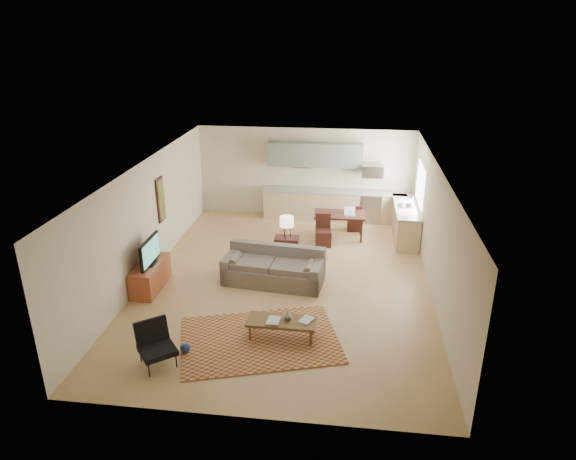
# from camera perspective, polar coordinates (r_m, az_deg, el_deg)

# --- Properties ---
(room) EXTENTS (9.00, 9.00, 9.00)m
(room) POSITION_cam_1_polar(r_m,az_deg,el_deg) (11.41, -0.19, 0.37)
(room) COLOR tan
(room) RESTS_ON ground
(kitchen_counter_back) EXTENTS (4.26, 0.64, 0.92)m
(kitchen_counter_back) POSITION_cam_1_polar(r_m,az_deg,el_deg) (15.56, 5.09, 2.79)
(kitchen_counter_back) COLOR tan
(kitchen_counter_back) RESTS_ON ground
(kitchen_counter_right) EXTENTS (0.64, 2.26, 0.92)m
(kitchen_counter_right) POSITION_cam_1_polar(r_m,az_deg,el_deg) (14.53, 12.90, 0.89)
(kitchen_counter_right) COLOR tan
(kitchen_counter_right) RESTS_ON ground
(kitchen_range) EXTENTS (0.62, 0.62, 0.90)m
(kitchen_range) POSITION_cam_1_polar(r_m,az_deg,el_deg) (15.57, 9.13, 2.57)
(kitchen_range) COLOR #A5A8AD
(kitchen_range) RESTS_ON ground
(kitchen_microwave) EXTENTS (0.62, 0.40, 0.35)m
(kitchen_microwave) POSITION_cam_1_polar(r_m,az_deg,el_deg) (15.27, 9.38, 6.49)
(kitchen_microwave) COLOR #A5A8AD
(kitchen_microwave) RESTS_ON room
(upper_cabinets) EXTENTS (2.80, 0.34, 0.70)m
(upper_cabinets) POSITION_cam_1_polar(r_m,az_deg,el_deg) (15.32, 3.03, 8.35)
(upper_cabinets) COLOR slate
(upper_cabinets) RESTS_ON room
(window_right) EXTENTS (0.02, 1.40, 1.05)m
(window_right) POSITION_cam_1_polar(r_m,az_deg,el_deg) (14.22, 14.48, 4.93)
(window_right) COLOR white
(window_right) RESTS_ON room
(wall_art_left) EXTENTS (0.06, 0.42, 1.10)m
(wall_art_left) POSITION_cam_1_polar(r_m,az_deg,el_deg) (12.94, -13.93, 3.30)
(wall_art_left) COLOR olive
(wall_art_left) RESTS_ON room
(triptych) EXTENTS (1.70, 0.04, 0.50)m
(triptych) POSITION_cam_1_polar(r_m,az_deg,el_deg) (15.53, 1.57, 7.80)
(triptych) COLOR #F6DFC5
(triptych) RESTS_ON room
(rug) EXTENTS (3.37, 2.78, 0.02)m
(rug) POSITION_cam_1_polar(r_m,az_deg,el_deg) (9.91, -3.16, -12.05)
(rug) COLOR brown
(rug) RESTS_ON floor
(sofa) EXTENTS (2.46, 1.29, 0.82)m
(sofa) POSITION_cam_1_polar(r_m,az_deg,el_deg) (11.70, -1.63, -4.10)
(sofa) COLOR #675C51
(sofa) RESTS_ON floor
(coffee_table) EXTENTS (1.32, 0.54, 0.39)m
(coffee_table) POSITION_cam_1_polar(r_m,az_deg,el_deg) (9.85, -0.72, -10.95)
(coffee_table) COLOR #533A1B
(coffee_table) RESTS_ON floor
(book_a) EXTENTS (0.27, 0.34, 0.03)m
(book_a) POSITION_cam_1_polar(r_m,az_deg,el_deg) (9.74, -2.31, -9.96)
(book_a) COLOR maroon
(book_a) RESTS_ON coffee_table
(book_b) EXTENTS (0.45, 0.47, 0.02)m
(book_b) POSITION_cam_1_polar(r_m,az_deg,el_deg) (9.79, 1.50, -9.78)
(book_b) COLOR navy
(book_b) RESTS_ON coffee_table
(vase) EXTENTS (0.22, 0.22, 0.17)m
(vase) POSITION_cam_1_polar(r_m,az_deg,el_deg) (9.73, -0.07, -9.46)
(vase) COLOR black
(vase) RESTS_ON coffee_table
(armchair) EXTENTS (0.94, 0.94, 0.77)m
(armchair) POSITION_cam_1_polar(r_m,az_deg,el_deg) (9.35, -14.36, -12.38)
(armchair) COLOR black
(armchair) RESTS_ON floor
(tv_credenza) EXTENTS (0.50, 1.31, 0.61)m
(tv_credenza) POSITION_cam_1_polar(r_m,az_deg,el_deg) (11.92, -15.04, -4.96)
(tv_credenza) COLOR brown
(tv_credenza) RESTS_ON floor
(tv) EXTENTS (0.10, 1.01, 0.61)m
(tv) POSITION_cam_1_polar(r_m,az_deg,el_deg) (11.65, -15.10, -2.32)
(tv) COLOR black
(tv) RESTS_ON tv_credenza
(console_table) EXTENTS (0.60, 0.41, 0.69)m
(console_table) POSITION_cam_1_polar(r_m,az_deg,el_deg) (12.68, -0.14, -2.26)
(console_table) COLOR #331713
(console_table) RESTS_ON floor
(table_lamp) EXTENTS (0.37, 0.37, 0.55)m
(table_lamp) POSITION_cam_1_polar(r_m,az_deg,el_deg) (12.43, -0.15, 0.36)
(table_lamp) COLOR beige
(table_lamp) RESTS_ON console_table
(dining_table) EXTENTS (1.40, 0.82, 0.70)m
(dining_table) POSITION_cam_1_polar(r_m,az_deg,el_deg) (14.27, 5.72, 0.50)
(dining_table) COLOR #331713
(dining_table) RESTS_ON floor
(dining_chair_near) EXTENTS (0.46, 0.48, 0.85)m
(dining_chair_near) POSITION_cam_1_polar(r_m,az_deg,el_deg) (13.69, 3.96, -0.07)
(dining_chair_near) COLOR #331713
(dining_chair_near) RESTS_ON floor
(dining_chair_far) EXTENTS (0.40, 0.42, 0.79)m
(dining_chair_far) POSITION_cam_1_polar(r_m,az_deg,el_deg) (14.83, 7.36, 1.43)
(dining_chair_far) COLOR #331713
(dining_chair_far) RESTS_ON floor
(laptop) EXTENTS (0.32, 0.26, 0.22)m
(laptop) POSITION_cam_1_polar(r_m,az_deg,el_deg) (14.02, 6.91, 2.06)
(laptop) COLOR #A5A8AD
(laptop) RESTS_ON dining_table
(soap_bottle) EXTENTS (0.11, 0.11, 0.19)m
(soap_bottle) POSITION_cam_1_polar(r_m,az_deg,el_deg) (14.22, 12.73, 2.82)
(soap_bottle) COLOR #F6DFC5
(soap_bottle) RESTS_ON kitchen_counter_right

